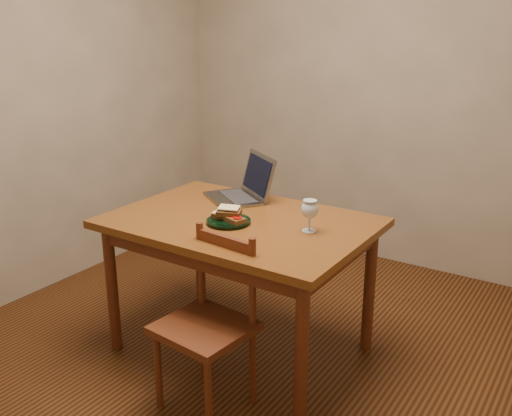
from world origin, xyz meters
The scene contains 11 objects.
floor centered at (0.00, 0.00, -0.01)m, with size 3.20×3.20×0.02m, color black.
back_wall centered at (0.00, 1.61, 1.30)m, with size 3.20×0.02×2.60m, color gray.
left_wall centered at (-1.61, 0.00, 1.30)m, with size 0.02×3.20×2.60m, color gray.
table centered at (-0.08, 0.00, 0.65)m, with size 1.30×0.90×0.74m.
chair centered at (0.06, -0.46, 0.45)m, with size 0.42×0.40×0.41m.
plate centered at (-0.09, -0.08, 0.75)m, with size 0.22×0.22×0.02m, color black.
sandwich_cheese centered at (-0.13, -0.07, 0.78)m, with size 0.11×0.06×0.03m, color #381E0C, non-canonical shape.
sandwich_tomato centered at (-0.05, -0.09, 0.78)m, with size 0.11×0.07×0.03m, color #381E0C, non-canonical shape.
sandwich_top centered at (-0.09, -0.08, 0.80)m, with size 0.12×0.07×0.04m, color #381E0C, non-canonical shape.
milk_glass centered at (0.29, 0.03, 0.82)m, with size 0.08×0.08×0.16m, color white, non-canonical shape.
laptop centered at (-0.26, 0.31, 0.81)m, with size 0.46×0.45×0.25m.
Camera 1 is at (1.48, -2.24, 1.69)m, focal length 40.00 mm.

